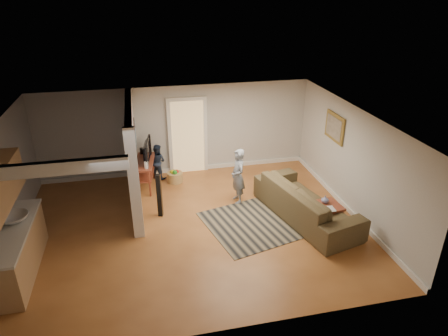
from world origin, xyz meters
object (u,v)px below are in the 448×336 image
at_px(tv_console, 145,163).
at_px(toy_basket, 175,177).
at_px(speaker_left, 159,196).
at_px(toddler, 159,178).
at_px(child, 238,201).
at_px(speaker_right, 143,164).
at_px(coffee_table, 319,210).
at_px(sofa, 305,217).

height_order(tv_console, toy_basket, tv_console).
xyz_separation_m(speaker_left, toy_basket, (0.52, 1.67, -0.38)).
relative_size(toy_basket, toddler, 0.42).
distance_m(tv_console, toddler, 0.91).
xyz_separation_m(toy_basket, child, (1.42, -1.41, -0.16)).
bearing_deg(speaker_right, tv_console, -89.66).
bearing_deg(child, speaker_right, -133.26).
xyz_separation_m(speaker_left, child, (1.93, 0.26, -0.53)).
distance_m(tv_console, speaker_left, 1.56).
distance_m(speaker_left, child, 2.02).
relative_size(coffee_table, toy_basket, 2.63).
relative_size(sofa, child, 2.05).
xyz_separation_m(tv_console, speaker_right, (-0.06, 0.51, -0.23)).
bearing_deg(toddler, coffee_table, 176.35).
height_order(coffee_table, toy_basket, coffee_table).
xyz_separation_m(coffee_table, toy_basket, (-2.98, 2.72, -0.16)).
height_order(speaker_left, speaker_right, speaker_left).
height_order(coffee_table, tv_console, tv_console).
distance_m(coffee_table, toddler, 4.60).
xyz_separation_m(tv_console, toy_basket, (0.77, 0.15, -0.54)).
bearing_deg(sofa, speaker_left, 62.07).
bearing_deg(tv_console, sofa, -25.28).
bearing_deg(child, sofa, 46.78).
xyz_separation_m(speaker_right, child, (2.25, -1.78, -0.46)).
relative_size(coffee_table, speaker_left, 1.04).
bearing_deg(sofa, coffee_table, -152.91).
height_order(tv_console, speaker_left, speaker_left).
height_order(coffee_table, toddler, coffee_table).
bearing_deg(tv_console, speaker_left, -72.57).
bearing_deg(toy_basket, coffee_table, -42.40).
distance_m(child, toddler, 2.55).
bearing_deg(toy_basket, toddler, 141.01).
height_order(speaker_right, toddler, speaker_right).
height_order(speaker_right, toy_basket, speaker_right).
relative_size(speaker_right, toy_basket, 2.20).
height_order(coffee_table, child, child).
bearing_deg(speaker_left, sofa, 2.71).
distance_m(speaker_right, child, 2.90).
relative_size(sofa, speaker_right, 3.09).
distance_m(coffee_table, toy_basket, 4.04).
height_order(coffee_table, speaker_right, speaker_right).
distance_m(speaker_right, toy_basket, 0.96).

